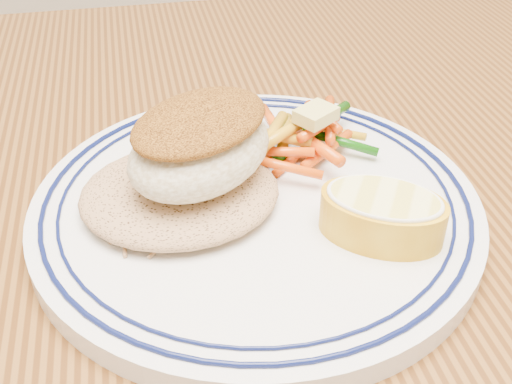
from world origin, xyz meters
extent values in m
cube|color=#4D2A0F|center=(0.00, 0.00, 0.73)|extent=(1.50, 0.90, 0.04)
cylinder|color=silver|center=(-0.03, 0.05, 0.76)|extent=(0.28, 0.28, 0.01)
torus|color=#0A113F|center=(-0.03, 0.05, 0.77)|extent=(0.26, 0.26, 0.00)
torus|color=#0A113F|center=(-0.03, 0.05, 0.77)|extent=(0.24, 0.24, 0.00)
ellipsoid|color=#A47B52|center=(-0.08, 0.05, 0.78)|extent=(0.12, 0.11, 0.02)
ellipsoid|color=beige|center=(-0.06, 0.05, 0.80)|extent=(0.12, 0.11, 0.04)
ellipsoid|color=brown|center=(-0.06, 0.06, 0.82)|extent=(0.11, 0.11, 0.02)
cylinder|color=#E34C0B|center=(0.01, 0.09, 0.77)|extent=(0.05, 0.05, 0.01)
cylinder|color=#C99115|center=(0.00, 0.11, 0.77)|extent=(0.02, 0.05, 0.01)
cylinder|color=#E34C0B|center=(-0.01, 0.09, 0.77)|extent=(0.06, 0.03, 0.01)
cylinder|color=#E34C0B|center=(0.03, 0.08, 0.77)|extent=(0.04, 0.04, 0.01)
cylinder|color=#C99115|center=(0.03, 0.11, 0.77)|extent=(0.05, 0.04, 0.01)
cylinder|color=#0F4C09|center=(-0.02, 0.10, 0.77)|extent=(0.04, 0.04, 0.01)
cylinder|color=#0F4C09|center=(0.00, 0.10, 0.78)|extent=(0.04, 0.04, 0.01)
cylinder|color=#0F4C09|center=(0.04, 0.09, 0.78)|extent=(0.05, 0.03, 0.01)
cylinder|color=#0F4C09|center=(0.02, 0.12, 0.78)|extent=(0.04, 0.04, 0.01)
cylinder|color=#E34C0B|center=(-0.01, 0.06, 0.78)|extent=(0.06, 0.03, 0.01)
cylinder|color=#E34C0B|center=(-0.01, 0.08, 0.78)|extent=(0.05, 0.03, 0.01)
cylinder|color=#E34C0B|center=(-0.01, 0.11, 0.78)|extent=(0.01, 0.05, 0.01)
cylinder|color=#E34C0B|center=(0.02, 0.08, 0.78)|extent=(0.02, 0.05, 0.01)
cylinder|color=#E34C0B|center=(0.03, 0.11, 0.78)|extent=(0.02, 0.05, 0.01)
cylinder|color=#C99115|center=(-0.01, 0.09, 0.78)|extent=(0.05, 0.03, 0.01)
cylinder|color=#0F4C09|center=(0.04, 0.11, 0.78)|extent=(0.04, 0.04, 0.01)
cylinder|color=#E34C0B|center=(0.03, 0.11, 0.78)|extent=(0.01, 0.05, 0.01)
cylinder|color=#C99115|center=(-0.01, 0.08, 0.79)|extent=(0.04, 0.05, 0.01)
cylinder|color=#E34C0B|center=(0.02, 0.09, 0.79)|extent=(0.04, 0.04, 0.01)
cylinder|color=#C99115|center=(-0.01, 0.08, 0.79)|extent=(0.05, 0.04, 0.01)
cube|color=#D6CD69|center=(0.02, 0.09, 0.80)|extent=(0.03, 0.03, 0.01)
torus|color=white|center=(0.03, 0.00, 0.79)|extent=(0.09, 0.09, 0.00)
camera|label=1|loc=(-0.09, -0.26, 1.00)|focal=45.00mm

